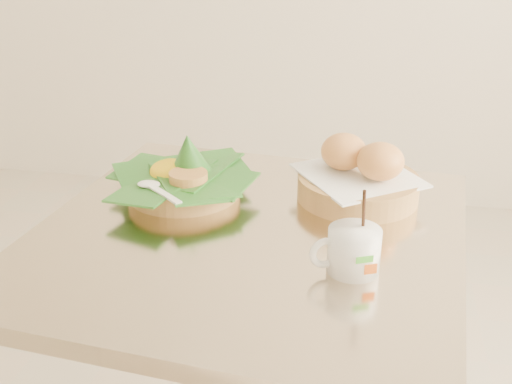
% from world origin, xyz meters
% --- Properties ---
extents(cafe_table, '(0.76, 0.76, 0.75)m').
position_xyz_m(cafe_table, '(0.10, -0.03, 0.53)').
color(cafe_table, gray).
rests_on(cafe_table, floor).
extents(rice_basket, '(0.26, 0.27, 0.13)m').
position_xyz_m(rice_basket, '(-0.05, 0.09, 0.79)').
color(rice_basket, tan).
rests_on(rice_basket, cafe_table).
extents(bread_basket, '(0.26, 0.26, 0.12)m').
position_xyz_m(bread_basket, '(0.27, 0.13, 0.79)').
color(bread_basket, tan).
rests_on(bread_basket, cafe_table).
extents(coffee_mug, '(0.10, 0.08, 0.14)m').
position_xyz_m(coffee_mug, '(0.27, -0.13, 0.79)').
color(coffee_mug, white).
rests_on(coffee_mug, cafe_table).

